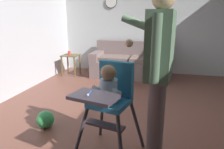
% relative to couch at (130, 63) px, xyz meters
% --- Properties ---
extents(ground, '(6.14, 7.31, 0.10)m').
position_rel_couch_xyz_m(ground, '(0.38, -2.37, -0.38)').
color(ground, brown).
extents(wall_far, '(5.34, 0.06, 2.55)m').
position_rel_couch_xyz_m(wall_far, '(0.38, 0.52, 0.94)').
color(wall_far, silver).
rests_on(wall_far, ground).
extents(couch, '(1.85, 0.86, 0.86)m').
position_rel_couch_xyz_m(couch, '(0.00, 0.00, 0.00)').
color(couch, slate).
rests_on(couch, ground).
extents(high_chair, '(0.72, 0.81, 0.99)m').
position_rel_couch_xyz_m(high_chair, '(0.26, -3.12, 0.36)').
color(high_chair, '#363039').
rests_on(high_chair, ground).
extents(adult_standing, '(0.51, 0.54, 1.65)m').
position_rel_couch_xyz_m(adult_standing, '(0.71, -3.18, 0.60)').
color(adult_standing, '#675757').
rests_on(adult_standing, ground).
extents(toy_ball, '(0.23, 0.23, 0.23)m').
position_rel_couch_xyz_m(toy_ball, '(-0.71, -2.78, -0.22)').
color(toy_ball, green).
rests_on(toy_ball, ground).
extents(side_table, '(0.40, 0.40, 0.52)m').
position_rel_couch_xyz_m(side_table, '(-1.49, -0.26, 0.05)').
color(side_table, brown).
rests_on(side_table, ground).
extents(sippy_cup, '(0.07, 0.07, 0.10)m').
position_rel_couch_xyz_m(sippy_cup, '(-1.52, -0.26, 0.24)').
color(sippy_cup, '#D13D33').
rests_on(sippy_cup, side_table).
extents(wall_clock, '(0.31, 0.04, 0.31)m').
position_rel_couch_xyz_m(wall_clock, '(-0.61, 0.48, 1.48)').
color(wall_clock, white).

